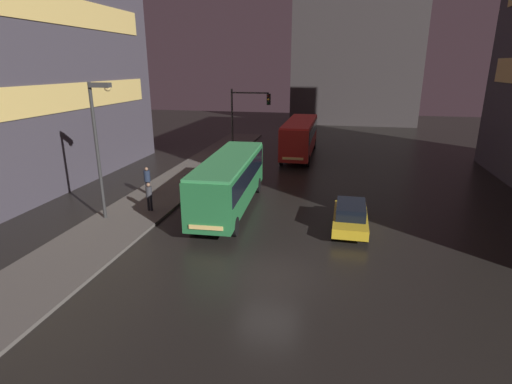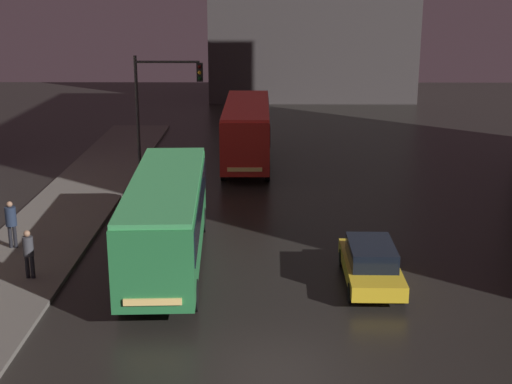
{
  "view_description": "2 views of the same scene",
  "coord_description": "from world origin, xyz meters",
  "px_view_note": "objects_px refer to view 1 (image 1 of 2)",
  "views": [
    {
      "loc": [
        2.48,
        -14.5,
        8.28
      ],
      "look_at": [
        -1.96,
        6.61,
        1.45
      ],
      "focal_mm": 28.0,
      "sensor_mm": 36.0,
      "label": 1
    },
    {
      "loc": [
        -0.35,
        -16.5,
        9.53
      ],
      "look_at": [
        -0.57,
        10.24,
        1.93
      ],
      "focal_mm": 50.0,
      "sensor_mm": 36.0,
      "label": 2
    }
  ],
  "objects_px": {
    "pedestrian_near": "(149,194)",
    "traffic_light_main": "(245,115)",
    "bus_near": "(230,178)",
    "bus_far": "(300,134)",
    "car_taxi": "(350,216)",
    "pedestrian_mid": "(147,178)",
    "street_lamp_sidewalk": "(99,131)"
  },
  "relations": [
    {
      "from": "pedestrian_near",
      "to": "traffic_light_main",
      "type": "xyz_separation_m",
      "value": [
        2.78,
        12.56,
        3.23
      ]
    },
    {
      "from": "pedestrian_near",
      "to": "pedestrian_mid",
      "type": "xyz_separation_m",
      "value": [
        -1.57,
        2.93,
        0.11
      ]
    },
    {
      "from": "bus_near",
      "to": "street_lamp_sidewalk",
      "type": "height_order",
      "value": "street_lamp_sidewalk"
    },
    {
      "from": "car_taxi",
      "to": "pedestrian_mid",
      "type": "bearing_deg",
      "value": -11.98
    },
    {
      "from": "bus_near",
      "to": "pedestrian_near",
      "type": "relative_size",
      "value": 6.16
    },
    {
      "from": "car_taxi",
      "to": "pedestrian_mid",
      "type": "xyz_separation_m",
      "value": [
        -13.05,
        2.96,
        0.52
      ]
    },
    {
      "from": "car_taxi",
      "to": "bus_far",
      "type": "bearing_deg",
      "value": -74.67
    },
    {
      "from": "bus_near",
      "to": "pedestrian_near",
      "type": "distance_m",
      "value": 4.79
    },
    {
      "from": "pedestrian_mid",
      "to": "street_lamp_sidewalk",
      "type": "relative_size",
      "value": 0.25
    },
    {
      "from": "bus_far",
      "to": "pedestrian_mid",
      "type": "height_order",
      "value": "bus_far"
    },
    {
      "from": "car_taxi",
      "to": "street_lamp_sidewalk",
      "type": "relative_size",
      "value": 0.61
    },
    {
      "from": "bus_near",
      "to": "bus_far",
      "type": "distance_m",
      "value": 16.07
    },
    {
      "from": "car_taxi",
      "to": "traffic_light_main",
      "type": "bearing_deg",
      "value": -54.54
    },
    {
      "from": "street_lamp_sidewalk",
      "to": "pedestrian_mid",
      "type": "bearing_deg",
      "value": 88.22
    },
    {
      "from": "bus_far",
      "to": "pedestrian_mid",
      "type": "distance_m",
      "value": 16.8
    },
    {
      "from": "car_taxi",
      "to": "street_lamp_sidewalk",
      "type": "xyz_separation_m",
      "value": [
        -13.19,
        -1.55,
        4.32
      ]
    },
    {
      "from": "bus_near",
      "to": "traffic_light_main",
      "type": "relative_size",
      "value": 1.61
    },
    {
      "from": "bus_far",
      "to": "pedestrian_mid",
      "type": "relative_size",
      "value": 5.99
    },
    {
      "from": "pedestrian_near",
      "to": "bus_near",
      "type": "bearing_deg",
      "value": -134.73
    },
    {
      "from": "street_lamp_sidewalk",
      "to": "bus_far",
      "type": "bearing_deg",
      "value": 65.39
    },
    {
      "from": "bus_far",
      "to": "street_lamp_sidewalk",
      "type": "relative_size",
      "value": 1.48
    },
    {
      "from": "bus_far",
      "to": "traffic_light_main",
      "type": "height_order",
      "value": "traffic_light_main"
    },
    {
      "from": "bus_far",
      "to": "traffic_light_main",
      "type": "bearing_deg",
      "value": 48.97
    },
    {
      "from": "car_taxi",
      "to": "traffic_light_main",
      "type": "xyz_separation_m",
      "value": [
        -8.7,
        12.59,
        3.64
      ]
    },
    {
      "from": "bus_near",
      "to": "pedestrian_near",
      "type": "bearing_deg",
      "value": 15.93
    },
    {
      "from": "bus_near",
      "to": "street_lamp_sidewalk",
      "type": "distance_m",
      "value": 7.55
    },
    {
      "from": "bus_far",
      "to": "street_lamp_sidewalk",
      "type": "bearing_deg",
      "value": 65.39
    },
    {
      "from": "pedestrian_near",
      "to": "traffic_light_main",
      "type": "distance_m",
      "value": 13.26
    },
    {
      "from": "bus_far",
      "to": "pedestrian_near",
      "type": "xyz_separation_m",
      "value": [
        -6.97,
        -17.37,
        -0.96
      ]
    },
    {
      "from": "bus_far",
      "to": "traffic_light_main",
      "type": "xyz_separation_m",
      "value": [
        -4.19,
        -4.82,
        2.27
      ]
    },
    {
      "from": "pedestrian_near",
      "to": "traffic_light_main",
      "type": "bearing_deg",
      "value": -75.71
    },
    {
      "from": "traffic_light_main",
      "to": "car_taxi",
      "type": "bearing_deg",
      "value": -55.36
    }
  ]
}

